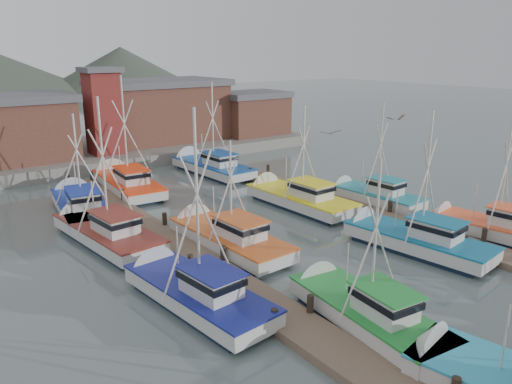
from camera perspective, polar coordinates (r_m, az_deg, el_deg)
ground at (r=27.86m, az=12.58°, el=-8.67°), size 260.00×260.00×0.00m
dock_left at (r=26.37m, az=-4.49°, el=-9.27°), size 2.30×46.00×1.50m
dock_right at (r=35.23m, az=15.19°, el=-3.16°), size 2.30×46.00×1.50m
quay at (r=57.75m, az=-16.15°, el=4.58°), size 44.00×16.00×1.20m
shed_left at (r=52.45m, az=-27.01°, el=6.51°), size 12.72×8.48×6.20m
shed_center at (r=59.44m, az=-11.00°, el=9.22°), size 14.84×9.54×6.90m
shed_right at (r=62.58m, az=-0.52°, el=9.06°), size 8.48×6.36×5.20m
lookout_tower at (r=52.61m, az=-17.05°, el=8.91°), size 3.60×3.60×8.50m
boat_4 at (r=22.51m, az=11.73°, el=-12.96°), size 3.48×8.69×8.11m
boat_5 at (r=30.96m, az=17.13°, el=-5.09°), size 3.96×9.46×9.06m
boat_6 at (r=23.76m, az=-7.42°, el=-11.08°), size 4.04×9.33×9.96m
boat_7 at (r=34.61m, az=24.85°, el=-3.65°), size 3.72×8.54×8.49m
boat_8 at (r=29.98m, az=-3.67°, el=-5.08°), size 3.40×9.59×7.41m
boat_9 at (r=37.69m, az=4.50°, el=-0.62°), size 3.52×9.88×8.51m
boat_10 at (r=32.18m, az=-17.06°, el=-4.26°), size 4.06×9.97×9.78m
boat_11 at (r=39.16m, az=12.95°, el=-0.35°), size 3.37×8.14×8.37m
boat_12 at (r=43.23m, az=-14.70°, el=1.08°), size 4.22×10.44×10.45m
boat_13 at (r=47.89m, az=-5.40°, el=2.97°), size 3.92×10.41×9.55m
boat_14 at (r=37.88m, az=-19.44°, el=-1.43°), size 4.35×10.02×8.18m
gull_near at (r=24.82m, az=15.70°, el=8.10°), size 1.54×0.66×0.24m
gull_far at (r=31.74m, az=8.54°, el=6.69°), size 1.51×0.66×0.24m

